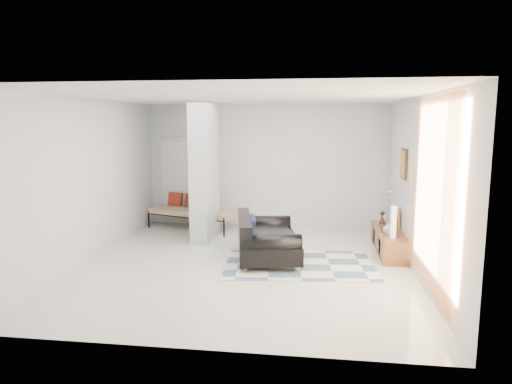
# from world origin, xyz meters

# --- Properties ---
(floor) EXTENTS (6.00, 6.00, 0.00)m
(floor) POSITION_xyz_m (0.00, 0.00, 0.00)
(floor) COLOR beige
(floor) RESTS_ON ground
(ceiling) EXTENTS (6.00, 6.00, 0.00)m
(ceiling) POSITION_xyz_m (0.00, 0.00, 2.80)
(ceiling) COLOR white
(ceiling) RESTS_ON wall_back
(wall_back) EXTENTS (6.00, 0.00, 6.00)m
(wall_back) POSITION_xyz_m (0.00, 3.00, 1.40)
(wall_back) COLOR silver
(wall_back) RESTS_ON ground
(wall_front) EXTENTS (6.00, 0.00, 6.00)m
(wall_front) POSITION_xyz_m (0.00, -3.00, 1.40)
(wall_front) COLOR silver
(wall_front) RESTS_ON ground
(wall_left) EXTENTS (0.00, 6.00, 6.00)m
(wall_left) POSITION_xyz_m (-2.75, 0.00, 1.40)
(wall_left) COLOR silver
(wall_left) RESTS_ON ground
(wall_right) EXTENTS (0.00, 6.00, 6.00)m
(wall_right) POSITION_xyz_m (2.75, 0.00, 1.40)
(wall_right) COLOR silver
(wall_right) RESTS_ON ground
(partition_column) EXTENTS (0.35, 1.20, 2.80)m
(partition_column) POSITION_xyz_m (-1.10, 1.60, 1.40)
(partition_column) COLOR #B4B9BB
(partition_column) RESTS_ON floor
(hallway_door) EXTENTS (0.85, 0.06, 2.04)m
(hallway_door) POSITION_xyz_m (-2.10, 2.96, 1.02)
(hallway_door) COLOR beige
(hallway_door) RESTS_ON floor
(curtain) EXTENTS (0.00, 2.55, 2.55)m
(curtain) POSITION_xyz_m (2.67, -1.15, 1.45)
(curtain) COLOR #FF8F43
(curtain) RESTS_ON wall_right
(wall_art) EXTENTS (0.04, 0.45, 0.55)m
(wall_art) POSITION_xyz_m (2.72, 1.07, 1.65)
(wall_art) COLOR #3B2610
(wall_art) RESTS_ON wall_right
(media_console) EXTENTS (0.45, 1.80, 0.80)m
(media_console) POSITION_xyz_m (2.52, 1.07, 0.20)
(media_console) COLOR brown
(media_console) RESTS_ON floor
(loveseat) EXTENTS (1.31, 1.89, 0.76)m
(loveseat) POSITION_xyz_m (0.26, 0.34, 0.35)
(loveseat) COLOR silver
(loveseat) RESTS_ON floor
(daybed) EXTENTS (2.16, 1.42, 0.77)m
(daybed) POSITION_xyz_m (-1.57, 2.48, 0.41)
(daybed) COLOR black
(daybed) RESTS_ON floor
(area_rug) EXTENTS (2.63, 1.88, 0.01)m
(area_rug) POSITION_xyz_m (0.90, 0.06, 0.01)
(area_rug) COLOR beige
(area_rug) RESTS_ON floor
(cylinder_lamp) EXTENTS (0.10, 0.10, 0.56)m
(cylinder_lamp) POSITION_xyz_m (2.50, 0.55, 0.68)
(cylinder_lamp) COLOR white
(cylinder_lamp) RESTS_ON media_console
(bronze_figurine) EXTENTS (0.13, 0.13, 0.24)m
(bronze_figurine) POSITION_xyz_m (2.47, 1.69, 0.52)
(bronze_figurine) COLOR #311E15
(bronze_figurine) RESTS_ON media_console
(vase) EXTENTS (0.19, 0.19, 0.19)m
(vase) POSITION_xyz_m (2.47, 0.91, 0.50)
(vase) COLOR silver
(vase) RESTS_ON media_console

